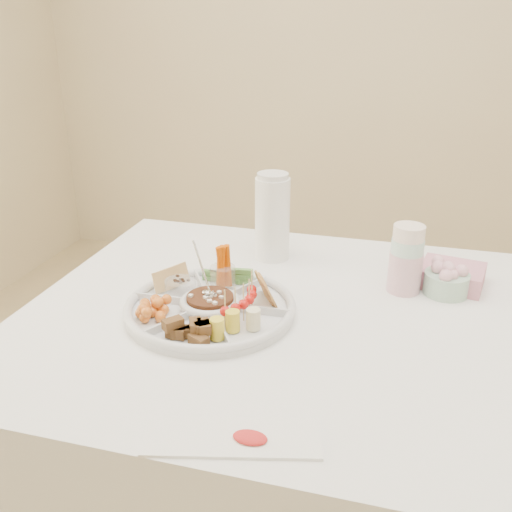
# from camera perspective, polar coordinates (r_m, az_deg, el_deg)

# --- Properties ---
(wall_back) EXTENTS (4.00, 0.02, 2.70)m
(wall_back) POSITION_cam_1_polar(r_m,az_deg,el_deg) (3.13, 15.01, 21.65)
(wall_back) COLOR beige
(wall_back) RESTS_ON ground
(dining_table) EXTENTS (1.52, 1.02, 0.76)m
(dining_table) POSITION_cam_1_polar(r_m,az_deg,el_deg) (1.51, 9.05, -19.13)
(dining_table) COLOR white
(dining_table) RESTS_ON floor
(party_tray) EXTENTS (0.39, 0.39, 0.04)m
(party_tray) POSITION_cam_1_polar(r_m,az_deg,el_deg) (1.30, -4.60, -4.91)
(party_tray) COLOR white
(party_tray) RESTS_ON dining_table
(bean_dip) EXTENTS (0.11, 0.11, 0.04)m
(bean_dip) POSITION_cam_1_polar(r_m,az_deg,el_deg) (1.29, -4.61, -4.62)
(bean_dip) COLOR #3A1B11
(bean_dip) RESTS_ON party_tray
(tortillas) EXTENTS (0.11, 0.11, 0.06)m
(tortillas) POSITION_cam_1_polar(r_m,az_deg,el_deg) (1.32, 0.92, -3.35)
(tortillas) COLOR #9E6E39
(tortillas) RESTS_ON party_tray
(carrot_cucumber) EXTENTS (0.12, 0.12, 0.11)m
(carrot_cucumber) POSITION_cam_1_polar(r_m,az_deg,el_deg) (1.39, -3.01, -0.97)
(carrot_cucumber) COLOR #D45100
(carrot_cucumber) RESTS_ON party_tray
(pita_raisins) EXTENTS (0.10, 0.10, 0.06)m
(pita_raisins) POSITION_cam_1_polar(r_m,az_deg,el_deg) (1.38, -8.26, -2.34)
(pita_raisins) COLOR tan
(pita_raisins) RESTS_ON party_tray
(cherries) EXTENTS (0.11, 0.11, 0.04)m
(cherries) POSITION_cam_1_polar(r_m,az_deg,el_deg) (1.27, -10.36, -5.09)
(cherries) COLOR gold
(cherries) RESTS_ON party_tray
(granola_chunks) EXTENTS (0.11, 0.11, 0.05)m
(granola_chunks) POSITION_cam_1_polar(r_m,az_deg,el_deg) (1.18, -6.56, -7.19)
(granola_chunks) COLOR brown
(granola_chunks) RESTS_ON party_tray
(banana_tomato) EXTENTS (0.10, 0.10, 0.08)m
(banana_tomato) POSITION_cam_1_polar(r_m,az_deg,el_deg) (1.20, -0.45, -5.40)
(banana_tomato) COLOR #D5C55E
(banana_tomato) RESTS_ON party_tray
(cup_stack) EXTENTS (0.09, 0.09, 0.22)m
(cup_stack) POSITION_cam_1_polar(r_m,az_deg,el_deg) (1.41, 14.89, 0.69)
(cup_stack) COLOR #9CBD96
(cup_stack) RESTS_ON dining_table
(thermos) EXTENTS (0.10, 0.10, 0.25)m
(thermos) POSITION_cam_1_polar(r_m,az_deg,el_deg) (1.56, 1.65, 4.05)
(thermos) COLOR white
(thermos) RESTS_ON dining_table
(flower_bowl) EXTENTS (0.13, 0.13, 0.08)m
(flower_bowl) POSITION_cam_1_polar(r_m,az_deg,el_deg) (1.45, 18.55, -2.15)
(flower_bowl) COLOR silver
(flower_bowl) RESTS_ON dining_table
(napkin_stack) EXTENTS (0.17, 0.16, 0.05)m
(napkin_stack) POSITION_cam_1_polar(r_m,az_deg,el_deg) (1.51, 18.99, -1.86)
(napkin_stack) COLOR pink
(napkin_stack) RESTS_ON dining_table
(placemat) EXTENTS (0.30, 0.16, 0.01)m
(placemat) POSITION_cam_1_polar(r_m,az_deg,el_deg) (0.96, -2.40, -17.65)
(placemat) COLOR white
(placemat) RESTS_ON dining_table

